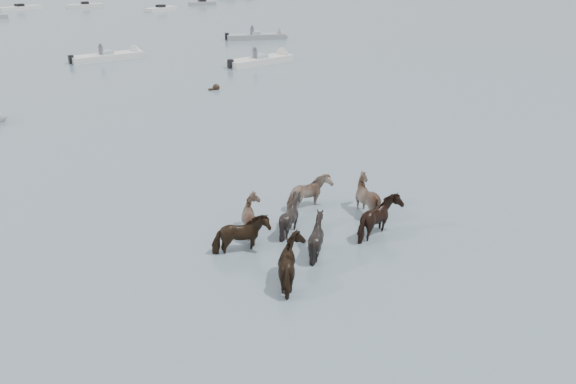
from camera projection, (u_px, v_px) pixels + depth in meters
ground at (342, 241)px, 16.53m from camera, size 400.00×400.00×0.00m
pony_herd at (312, 224)px, 16.56m from camera, size 6.44×4.49×1.44m
swimming_pony at (216, 88)px, 34.26m from camera, size 0.72×0.44×0.44m
motorboat_c at (117, 56)px, 43.72m from camera, size 6.04×1.67×1.92m
motorboat_d at (268, 60)px, 42.28m from camera, size 5.98×1.94×1.92m
motorboat_e at (264, 36)px, 53.53m from camera, size 6.08×3.96×1.92m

